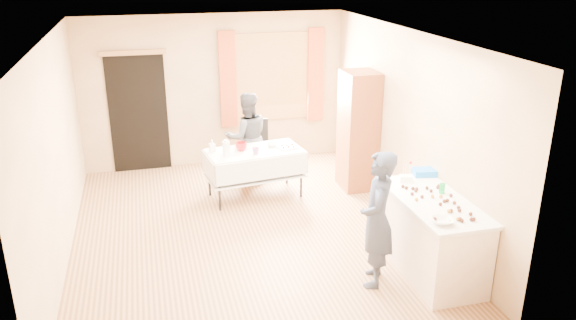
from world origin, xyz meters
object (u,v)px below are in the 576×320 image
object	(u,v)px
counter	(431,236)
girl	(377,219)
party_table	(255,169)
woman	(247,137)
cabinet	(358,131)
chair	(255,158)

from	to	relation	value
counter	girl	xyz separation A→B (m)	(-0.72, -0.07, 0.33)
party_table	woman	size ratio (longest dim) A/B	1.04
cabinet	party_table	distance (m)	1.71
cabinet	woman	xyz separation A→B (m)	(-1.62, 0.70, -0.19)
girl	party_table	bearing A→B (deg)	-138.94
cabinet	party_table	size ratio (longest dim) A/B	1.22
chair	girl	bearing A→B (deg)	-55.94
party_table	woman	bearing A→B (deg)	80.74
girl	woman	bearing A→B (deg)	-142.56
counter	party_table	size ratio (longest dim) A/B	1.03
woman	party_table	bearing A→B (deg)	86.15
chair	girl	size ratio (longest dim) A/B	0.60
chair	woman	size ratio (longest dim) A/B	0.64
chair	counter	bearing A→B (deg)	-44.96
counter	party_table	distance (m)	3.04
chair	girl	world-z (taller)	girl
cabinet	woman	bearing A→B (deg)	156.62
cabinet	chair	size ratio (longest dim) A/B	1.98
cabinet	girl	size ratio (longest dim) A/B	1.18
chair	woman	xyz separation A→B (m)	(-0.17, -0.23, 0.46)
cabinet	woman	size ratio (longest dim) A/B	1.26
counter	woman	distance (m)	3.65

